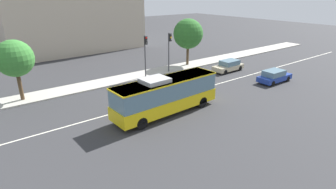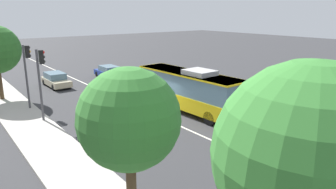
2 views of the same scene
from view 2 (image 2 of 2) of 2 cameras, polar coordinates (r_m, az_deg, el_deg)
ground_plane at (r=24.12m, az=-2.47°, el=-3.70°), size 160.00×160.00×0.00m
sidewalk_kerb at (r=20.85m, az=-21.74°, el=-7.64°), size 80.00×3.05×0.14m
lane_centre_line at (r=24.11m, az=-2.47°, el=-3.69°), size 76.00×0.16×0.01m
transit_bus at (r=24.63m, az=3.76°, el=1.07°), size 10.09×2.90×3.46m
sedan_blue at (r=37.93m, az=-10.76°, el=4.06°), size 4.54×1.91×1.46m
sedan_beige at (r=35.01m, az=-19.73°, el=2.55°), size 4.53×1.87×1.46m
traffic_light_near_corner at (r=23.47m, az=-22.13°, el=3.68°), size 0.34×0.62×5.20m
traffic_light_mid_block at (r=26.97m, az=-24.26°, el=4.79°), size 0.33×0.62×5.20m
street_tree_kerbside_left at (r=6.27m, az=24.08°, el=-10.42°), size 3.50×3.50×6.93m
street_tree_kerbside_right at (r=10.41m, az=-7.09°, el=-4.57°), size 3.47×3.47×6.00m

